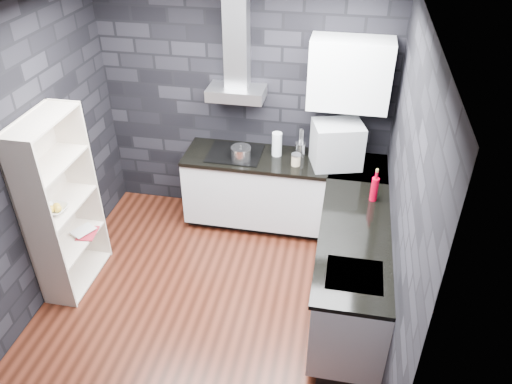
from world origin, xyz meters
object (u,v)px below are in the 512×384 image
(storage_jar, at_px, (296,160))
(bookshelf, at_px, (62,206))
(glass_vase, at_px, (277,144))
(appliance_garage, at_px, (337,146))
(utensil_crock, at_px, (300,149))
(red_bottle, at_px, (374,189))
(fruit_bowl, at_px, (55,209))
(pot, at_px, (241,154))

(storage_jar, bearing_deg, bookshelf, -150.39)
(glass_vase, height_order, appliance_garage, appliance_garage)
(glass_vase, relative_size, utensil_crock, 1.83)
(red_bottle, height_order, bookshelf, bookshelf)
(storage_jar, height_order, fruit_bowl, storage_jar)
(bookshelf, height_order, fruit_bowl, bookshelf)
(utensil_crock, height_order, bookshelf, bookshelf)
(fruit_bowl, bearing_deg, red_bottle, 14.98)
(storage_jar, bearing_deg, red_bottle, -32.33)
(red_bottle, distance_m, fruit_bowl, 2.96)
(glass_vase, relative_size, storage_jar, 2.29)
(appliance_garage, distance_m, fruit_bowl, 2.83)
(red_bottle, xyz_separation_m, fruit_bowl, (-2.86, -0.77, -0.08))
(utensil_crock, bearing_deg, appliance_garage, -18.18)
(bookshelf, bearing_deg, pot, 35.20)
(storage_jar, bearing_deg, fruit_bowl, -148.22)
(glass_vase, distance_m, utensil_crock, 0.27)
(storage_jar, xyz_separation_m, fruit_bowl, (-2.06, -1.27, -0.02))
(utensil_crock, xyz_separation_m, appliance_garage, (0.39, -0.13, 0.15))
(storage_jar, bearing_deg, appliance_garage, 13.39)
(pot, height_order, storage_jar, pot)
(glass_vase, height_order, bookshelf, bookshelf)
(fruit_bowl, bearing_deg, appliance_garage, 29.09)
(glass_vase, height_order, fruit_bowl, glass_vase)
(glass_vase, xyz_separation_m, red_bottle, (1.04, -0.69, -0.01))
(glass_vase, relative_size, red_bottle, 1.11)
(utensil_crock, height_order, appliance_garage, appliance_garage)
(pot, relative_size, fruit_bowl, 0.95)
(pot, height_order, fruit_bowl, pot)
(utensil_crock, distance_m, appliance_garage, 0.43)
(pot, xyz_separation_m, storage_jar, (0.59, -0.00, -0.02))
(red_bottle, relative_size, fruit_bowl, 1.09)
(glass_vase, distance_m, bookshelf, 2.27)
(bookshelf, bearing_deg, storage_jar, 26.13)
(bookshelf, bearing_deg, utensil_crock, 30.35)
(utensil_crock, relative_size, red_bottle, 0.60)
(utensil_crock, height_order, fruit_bowl, utensil_crock)
(pot, bearing_deg, utensil_crock, 19.82)
(storage_jar, relative_size, red_bottle, 0.48)
(pot, height_order, appliance_garage, appliance_garage)
(pot, height_order, glass_vase, glass_vase)
(storage_jar, distance_m, utensil_crock, 0.23)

